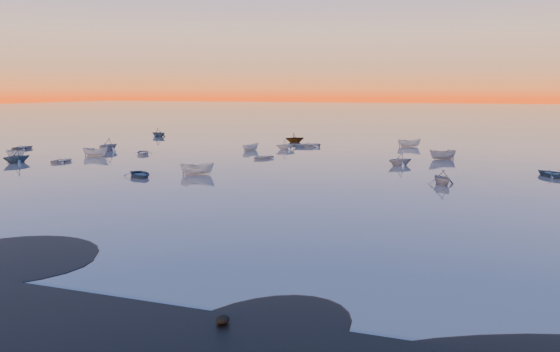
% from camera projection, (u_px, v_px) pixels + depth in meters
% --- Properties ---
extents(ground, '(600.00, 600.00, 0.00)m').
position_uv_depth(ground, '(382.00, 134.00, 123.12)').
color(ground, '#71655E').
rests_on(ground, ground).
extents(mud_lobes, '(140.00, 6.00, 0.07)m').
position_uv_depth(mud_lobes, '(76.00, 275.00, 29.18)').
color(mud_lobes, black).
rests_on(mud_lobes, ground).
extents(moored_fleet, '(124.00, 58.00, 1.20)m').
position_uv_depth(moored_fleet, '(330.00, 158.00, 79.41)').
color(moored_fleet, silver).
rests_on(moored_fleet, ground).
extents(boat_near_left, '(4.11, 4.34, 1.06)m').
position_uv_depth(boat_near_left, '(140.00, 177.00, 62.09)').
color(boat_near_left, '#334C62').
rests_on(boat_near_left, ground).
extents(boat_near_center, '(3.09, 4.37, 1.39)m').
position_uv_depth(boat_near_center, '(197.00, 174.00, 63.88)').
color(boat_near_center, silver).
rests_on(boat_near_center, ground).
extents(boat_near_right, '(3.77, 3.07, 1.21)m').
position_uv_depth(boat_near_right, '(442.00, 184.00, 57.14)').
color(boat_near_right, slate).
rests_on(boat_near_right, ground).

